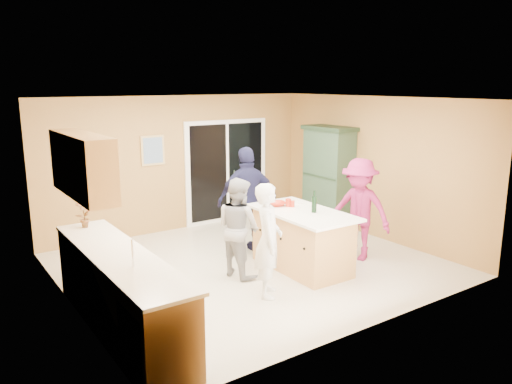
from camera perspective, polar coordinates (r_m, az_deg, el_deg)
floor at (r=8.02m, az=-0.48°, el=-8.31°), size 5.50×5.50×0.00m
ceiling at (r=7.50m, az=-0.52°, el=10.60°), size 5.50×5.00×0.10m
wall_back at (r=9.79m, az=-8.73°, el=3.25°), size 5.50×0.10×2.60m
wall_front at (r=5.81m, az=13.46°, el=-3.29°), size 5.50×0.10×2.60m
wall_left at (r=6.56m, az=-20.83°, el=-1.97°), size 0.10×5.00×2.60m
wall_right at (r=9.45m, az=13.48°, el=2.71°), size 0.10×5.00×2.60m
left_cabinet_run at (r=5.95m, az=-14.80°, el=-11.57°), size 0.65×3.05×1.24m
upper_cabinets at (r=6.30m, az=-19.25°, el=2.92°), size 0.35×1.60×0.75m
sliding_door at (r=10.30m, az=-3.34°, el=2.41°), size 1.90×0.07×2.10m
framed_picture at (r=9.51m, az=-11.72°, el=4.68°), size 0.46×0.04×0.56m
kitchen_island at (r=7.77m, az=5.28°, el=-5.67°), size 0.97×1.76×0.92m
green_hutch at (r=9.99m, az=8.27°, el=1.56°), size 0.58×1.09×2.01m
woman_white at (r=6.68m, az=1.41°, el=-5.55°), size 0.63×0.68×1.56m
woman_grey at (r=7.40m, az=-2.01°, el=-4.05°), size 0.67×0.80×1.49m
woman_navy at (r=8.38m, az=-0.96°, el=-0.94°), size 1.12×0.65×1.80m
woman_magenta at (r=8.23m, az=11.70°, el=-1.97°), size 0.95×1.22×1.66m
serving_bowl at (r=7.93m, az=2.42°, el=-1.35°), size 0.33×0.33×0.07m
tulip_vase at (r=7.02m, az=-19.07°, el=-2.36°), size 0.23×0.18×0.38m
tumbler_near at (r=7.86m, az=4.19°, el=-1.36°), size 0.09×0.09×0.10m
tumbler_far at (r=7.88m, az=3.70°, el=-1.23°), size 0.09×0.09×0.13m
wine_bottle at (r=7.54m, az=6.66°, el=-1.37°), size 0.08×0.08×0.33m
white_plate at (r=8.14m, az=4.60°, el=-1.18°), size 0.24×0.24×0.01m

